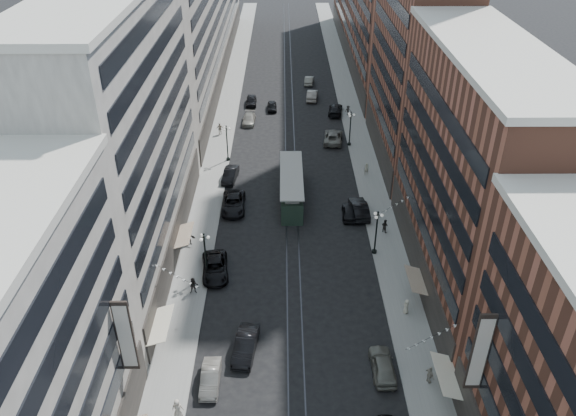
{
  "coord_description": "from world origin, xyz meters",
  "views": [
    {
      "loc": [
        -1.0,
        -18.98,
        38.11
      ],
      "look_at": [
        -0.54,
        33.83,
        5.0
      ],
      "focal_mm": 35.0,
      "sensor_mm": 36.0,
      "label": 1
    }
  ],
  "objects_px": {
    "car_13": "(272,106)",
    "car_7": "(234,203)",
    "car_10": "(359,209)",
    "car_1": "(210,378)",
    "pedestrian_4": "(430,375)",
    "streetcar": "(291,187)",
    "car_5": "(246,345)",
    "car_4": "(383,365)",
    "pedestrian_1": "(178,408)",
    "car_9": "(251,101)",
    "pedestrian_9": "(348,110)",
    "car_12": "(335,109)",
    "pedestrian_8": "(366,169)",
    "lamppost_sw_far": "(205,254)",
    "lamppost_se_far": "(376,231)",
    "car_extra_2": "(312,95)",
    "lamppost_sw_mid": "(227,142)",
    "pedestrian_6": "(220,129)",
    "car_8": "(249,119)",
    "pedestrian_2": "(194,286)",
    "lamppost_se_mid": "(350,127)",
    "car_14": "(309,80)",
    "pedestrian_extra_0": "(406,306)",
    "car_extra_0": "(349,212)",
    "car_11": "(333,137)",
    "pedestrian_7": "(385,226)"
  },
  "relations": [
    {
      "from": "car_7",
      "to": "car_13",
      "type": "height_order",
      "value": "car_7"
    },
    {
      "from": "lamppost_se_mid",
      "to": "car_9",
      "type": "height_order",
      "value": "lamppost_se_mid"
    },
    {
      "from": "car_9",
      "to": "pedestrian_9",
      "type": "bearing_deg",
      "value": -17.81
    },
    {
      "from": "car_10",
      "to": "car_1",
      "type": "bearing_deg",
      "value": 55.17
    },
    {
      "from": "car_12",
      "to": "pedestrian_1",
      "type": "bearing_deg",
      "value": 82.29
    },
    {
      "from": "lamppost_sw_mid",
      "to": "car_11",
      "type": "xyz_separation_m",
      "value": [
        16.0,
        6.49,
        -2.26
      ]
    },
    {
      "from": "car_13",
      "to": "car_extra_2",
      "type": "relative_size",
      "value": 0.78
    },
    {
      "from": "car_1",
      "to": "car_7",
      "type": "relative_size",
      "value": 0.7
    },
    {
      "from": "lamppost_se_far",
      "to": "lamppost_se_mid",
      "type": "distance_m",
      "value": 28.0
    },
    {
      "from": "lamppost_se_mid",
      "to": "car_4",
      "type": "relative_size",
      "value": 1.14
    },
    {
      "from": "pedestrian_6",
      "to": "pedestrian_extra_0",
      "type": "xyz_separation_m",
      "value": [
        22.1,
        -41.95,
        -0.18
      ]
    },
    {
      "from": "pedestrian_4",
      "to": "car_10",
      "type": "bearing_deg",
      "value": -18.5
    },
    {
      "from": "lamppost_sw_mid",
      "to": "pedestrian_extra_0",
      "type": "height_order",
      "value": "lamppost_sw_mid"
    },
    {
      "from": "car_5",
      "to": "car_11",
      "type": "bearing_deg",
      "value": 83.03
    },
    {
      "from": "streetcar",
      "to": "car_5",
      "type": "distance_m",
      "value": 27.34
    },
    {
      "from": "lamppost_se_far",
      "to": "car_extra_2",
      "type": "xyz_separation_m",
      "value": [
        -4.89,
        47.62,
        -2.24
      ]
    },
    {
      "from": "car_12",
      "to": "car_extra_2",
      "type": "relative_size",
      "value": 1.08
    },
    {
      "from": "pedestrian_2",
      "to": "lamppost_se_mid",
      "type": "bearing_deg",
      "value": 54.52
    },
    {
      "from": "lamppost_se_mid",
      "to": "car_8",
      "type": "bearing_deg",
      "value": 151.0
    },
    {
      "from": "pedestrian_4",
      "to": "pedestrian_8",
      "type": "bearing_deg",
      "value": -23.59
    },
    {
      "from": "car_4",
      "to": "pedestrian_1",
      "type": "bearing_deg",
      "value": 13.88
    },
    {
      "from": "lamppost_sw_far",
      "to": "pedestrian_extra_0",
      "type": "distance_m",
      "value": 21.06
    },
    {
      "from": "lamppost_sw_mid",
      "to": "car_10",
      "type": "bearing_deg",
      "value": -40.13
    },
    {
      "from": "pedestrian_2",
      "to": "car_1",
      "type": "bearing_deg",
      "value": -82.1
    },
    {
      "from": "car_5",
      "to": "car_8",
      "type": "height_order",
      "value": "car_5"
    },
    {
      "from": "lamppost_sw_far",
      "to": "car_1",
      "type": "bearing_deg",
      "value": -82.43
    },
    {
      "from": "car_13",
      "to": "car_extra_0",
      "type": "relative_size",
      "value": 0.95
    },
    {
      "from": "car_7",
      "to": "pedestrian_8",
      "type": "height_order",
      "value": "pedestrian_8"
    },
    {
      "from": "pedestrian_4",
      "to": "car_10",
      "type": "relative_size",
      "value": 0.32
    },
    {
      "from": "car_12",
      "to": "car_14",
      "type": "bearing_deg",
      "value": -67.19
    },
    {
      "from": "car_12",
      "to": "pedestrian_8",
      "type": "distance_m",
      "value": 22.57
    },
    {
      "from": "lamppost_se_far",
      "to": "pedestrian_7",
      "type": "relative_size",
      "value": 3.22
    },
    {
      "from": "pedestrian_1",
      "to": "car_10",
      "type": "relative_size",
      "value": 0.34
    },
    {
      "from": "lamppost_sw_far",
      "to": "pedestrian_9",
      "type": "relative_size",
      "value": 3.26
    },
    {
      "from": "car_9",
      "to": "car_extra_2",
      "type": "xyz_separation_m",
      "value": [
        11.11,
        2.51,
        0.08
      ]
    },
    {
      "from": "car_9",
      "to": "pedestrian_6",
      "type": "bearing_deg",
      "value": -109.44
    },
    {
      "from": "pedestrian_9",
      "to": "car_extra_0",
      "type": "relative_size",
      "value": 0.4
    },
    {
      "from": "pedestrian_7",
      "to": "lamppost_sw_far",
      "type": "bearing_deg",
      "value": 67.31
    },
    {
      "from": "lamppost_sw_mid",
      "to": "pedestrian_6",
      "type": "height_order",
      "value": "lamppost_sw_mid"
    },
    {
      "from": "car_14",
      "to": "pedestrian_6",
      "type": "distance_m",
      "value": 28.36
    },
    {
      "from": "car_5",
      "to": "car_9",
      "type": "distance_m",
      "value": 59.92
    },
    {
      "from": "lamppost_sw_mid",
      "to": "car_8",
      "type": "relative_size",
      "value": 1.11
    },
    {
      "from": "car_8",
      "to": "car_9",
      "type": "bearing_deg",
      "value": 92.48
    },
    {
      "from": "car_extra_2",
      "to": "pedestrian_extra_0",
      "type": "bearing_deg",
      "value": 102.56
    },
    {
      "from": "pedestrian_4",
      "to": "pedestrian_9",
      "type": "height_order",
      "value": "pedestrian_4"
    },
    {
      "from": "car_8",
      "to": "car_11",
      "type": "bearing_deg",
      "value": -26.01
    },
    {
      "from": "car_1",
      "to": "lamppost_sw_far",
      "type": "bearing_deg",
      "value": 97.68
    },
    {
      "from": "car_13",
      "to": "car_7",
      "type": "bearing_deg",
      "value": -98.98
    },
    {
      "from": "lamppost_sw_mid",
      "to": "car_7",
      "type": "height_order",
      "value": "lamppost_sw_mid"
    },
    {
      "from": "car_11",
      "to": "car_1",
      "type": "bearing_deg",
      "value": 80.56
    }
  ]
}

